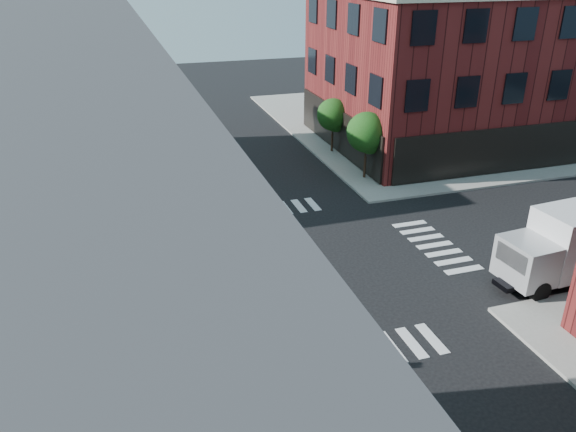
{
  "coord_description": "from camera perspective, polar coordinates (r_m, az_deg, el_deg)",
  "views": [
    {
      "loc": [
        -8.23,
        -22.62,
        13.79
      ],
      "look_at": [
        -0.89,
        0.67,
        2.5
      ],
      "focal_mm": 35.0,
      "sensor_mm": 36.0,
      "label": 1
    }
  ],
  "objects": [
    {
      "name": "ground",
      "position": [
        27.74,
        2.18,
        -5.01
      ],
      "size": [
        120.0,
        120.0,
        0.0
      ],
      "primitive_type": "plane",
      "color": "black",
      "rests_on": "ground"
    },
    {
      "name": "tree_far",
      "position": [
        43.11,
        4.67,
        10.06
      ],
      "size": [
        2.43,
        2.43,
        4.07
      ],
      "color": "black",
      "rests_on": "ground"
    },
    {
      "name": "signal_pole",
      "position": [
        19.39,
        -10.11,
        -9.95
      ],
      "size": [
        1.29,
        1.24,
        4.6
      ],
      "color": "black",
      "rests_on": "ground"
    },
    {
      "name": "traffic_cone",
      "position": [
        22.28,
        -1.38,
        -12.24
      ],
      "size": [
        0.55,
        0.55,
        0.76
      ],
      "rotation": [
        0.0,
        0.0,
        0.44
      ],
      "color": "#D54E09",
      "rests_on": "ground"
    },
    {
      "name": "building_ne",
      "position": [
        48.76,
        19.52,
        14.26
      ],
      "size": [
        25.0,
        16.0,
        12.0
      ],
      "primitive_type": "cube",
      "color": "#4C1313",
      "rests_on": "ground"
    },
    {
      "name": "tree_near",
      "position": [
        37.75,
        8.1,
        8.21
      ],
      "size": [
        2.69,
        2.69,
        4.49
      ],
      "color": "black",
      "rests_on": "ground"
    },
    {
      "name": "sidewalk_ne",
      "position": [
        54.27,
        16.0,
        9.22
      ],
      "size": [
        30.0,
        30.0,
        0.15
      ],
      "primitive_type": "cube",
      "color": "gray",
      "rests_on": "ground"
    }
  ]
}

